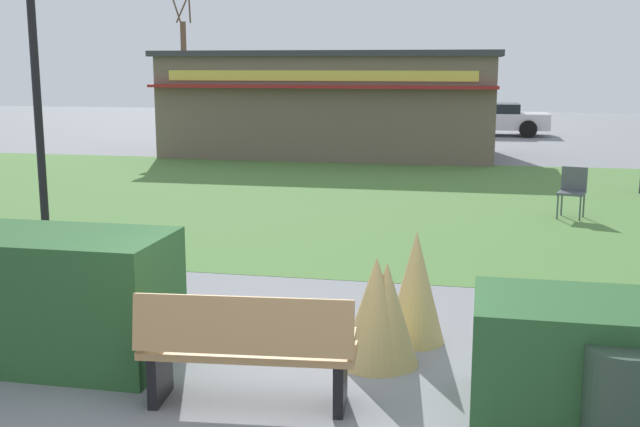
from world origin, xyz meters
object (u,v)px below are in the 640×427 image
cafe_chair_east (573,188)px  parked_car_west_slot (361,116)px  lamppost_mid (35,61)px  park_bench (247,350)px  tree_left_bg (184,67)px  trash_bin (621,400)px  food_kiosk (332,103)px  parked_car_center_slot (491,118)px

cafe_chair_east → parked_car_west_slot: bearing=111.0°
cafe_chair_east → lamppost_mid: bearing=-154.3°
park_bench → tree_left_bg: size_ratio=0.30×
lamppost_mid → trash_bin: size_ratio=5.63×
parked_car_west_slot → cafe_chair_east: bearing=-69.0°
park_bench → trash_bin: (2.75, -0.16, -0.10)m
trash_bin → cafe_chair_east: cafe_chair_east is taller
food_kiosk → parked_car_center_slot: size_ratio=2.32×
food_kiosk → cafe_chair_east: food_kiosk is taller
cafe_chair_east → parked_car_west_slot: size_ratio=0.21×
park_bench → parked_car_center_slot: (2.03, 25.06, 0.16)m
food_kiosk → parked_car_west_slot: size_ratio=2.31×
food_kiosk → parked_car_center_slot: (4.70, 7.64, -0.88)m
trash_bin → parked_car_center_slot: (-0.72, 25.22, 0.26)m
trash_bin → parked_car_west_slot: (-5.70, 25.22, 0.26)m
trash_bin → parked_car_west_slot: bearing=102.7°
food_kiosk → parked_car_center_slot: 9.01m
park_bench → trash_bin: park_bench is taller
trash_bin → tree_left_bg: size_ratio=0.13×
cafe_chair_east → tree_left_bg: size_ratio=0.15×
lamppost_mid → tree_left_bg: tree_left_bg is taller
parked_car_west_slot → trash_bin: bearing=-77.3°
trash_bin → tree_left_bg: 35.39m
park_bench → parked_car_center_slot: size_ratio=0.41×
park_bench → lamppost_mid: lamppost_mid is taller
trash_bin → parked_car_west_slot: size_ratio=0.18×
food_kiosk → park_bench: bearing=-81.3°
lamppost_mid → cafe_chair_east: 9.09m
cafe_chair_east → parked_car_west_slot: (-6.29, 16.40, 0.12)m
park_bench → food_kiosk: bearing=98.7°
lamppost_mid → trash_bin: bearing=-34.2°
trash_bin → tree_left_bg: bearing=116.1°
parked_car_west_slot → food_kiosk: bearing=-87.8°
park_bench → parked_car_west_slot: bearing=96.7°
lamppost_mid → food_kiosk: bearing=81.2°
parked_car_west_slot → tree_left_bg: bearing=146.5°
cafe_chair_east → parked_car_center_slot: size_ratio=0.21×
tree_left_bg → cafe_chair_east: bearing=-54.9°
food_kiosk → cafe_chair_east: bearing=-55.6°
trash_bin → cafe_chair_east: bearing=86.2°
cafe_chair_east → food_kiosk: bearing=124.4°
food_kiosk → parked_car_center_slot: food_kiosk is taller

